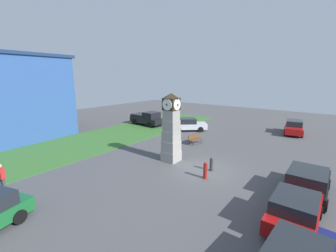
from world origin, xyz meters
TOP-DOWN VIEW (x-y plane):
  - ground_plane at (0.00, 0.00)m, footprint 67.89×67.89m
  - clock_tower at (0.15, 2.92)m, footprint 1.36×1.35m
  - bollard_near_tower at (-1.03, -0.69)m, footprint 0.27×0.27m
  - bollard_mid_row at (0.31, -0.44)m, footprint 0.24×0.24m
  - car_near_tower at (-2.88, -6.02)m, footprint 3.92×1.97m
  - car_by_building at (0.55, -6.11)m, footprint 4.29×2.11m
  - car_far_lot at (15.22, -3.21)m, footprint 4.15×2.34m
  - car_end_of_row at (9.29, 7.26)m, footprint 4.16×4.42m
  - pickup_truck at (8.60, 13.22)m, footprint 2.32×4.91m
  - bench at (5.14, 3.77)m, footprint 1.66×0.77m
  - pedestrian_near_bench at (-9.57, 7.58)m, footprint 0.32×0.44m
  - grass_verge_far at (-1.67, 12.45)m, footprint 40.73×7.81m

SIDE VIEW (x-z plane):
  - ground_plane at x=0.00m, z-range 0.00..0.00m
  - grass_verge_far at x=-1.67m, z-range 0.00..0.04m
  - bollard_mid_row at x=0.31m, z-range 0.01..0.99m
  - bench at x=5.14m, z-range 0.07..0.97m
  - bollard_near_tower at x=-1.03m, z-range 0.01..1.13m
  - car_end_of_row at x=9.29m, z-range 0.01..1.54m
  - car_by_building at x=0.55m, z-range 0.01..1.54m
  - car_near_tower at x=-2.88m, z-range 0.01..1.54m
  - car_far_lot at x=15.22m, z-range 0.01..1.56m
  - pickup_truck at x=8.60m, z-range 0.00..1.85m
  - pedestrian_near_bench at x=-9.57m, z-range 0.12..1.81m
  - clock_tower at x=0.15m, z-range -0.15..5.10m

